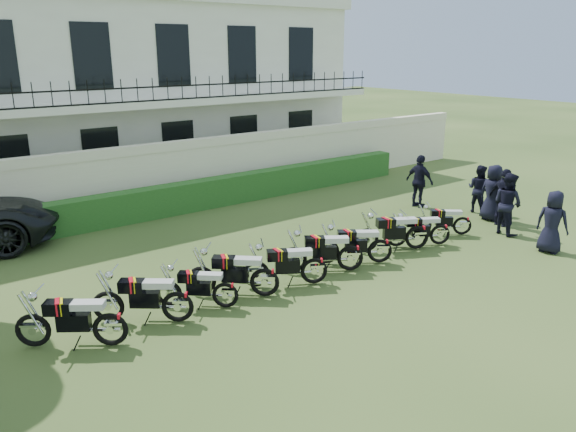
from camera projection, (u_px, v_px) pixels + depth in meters
name	position (u px, v px, depth m)	size (l,w,h in m)	color
ground	(315.00, 279.00, 13.59)	(100.00, 100.00, 0.00)	#2C451B
perimeter_wall	(166.00, 175.00, 19.33)	(30.00, 0.35, 2.30)	#F1E5CB
hedge	(204.00, 194.00, 19.50)	(18.00, 0.60, 1.00)	#1E4C1B
building	(99.00, 90.00, 23.13)	(20.40, 9.60, 7.40)	white
motorcycle_0	(110.00, 321.00, 10.38)	(1.75, 1.30, 1.14)	black
motorcycle_1	(177.00, 299.00, 11.30)	(1.69, 1.36, 1.13)	black
motorcycle_2	(225.00, 289.00, 11.95)	(1.40, 1.26, 0.98)	black
motorcycle_3	(265.00, 275.00, 12.47)	(1.62, 1.48, 1.14)	black
motorcycle_4	(314.00, 265.00, 13.15)	(1.80, 1.08, 1.10)	black
motorcycle_5	(350.00, 252.00, 13.92)	(1.77, 1.23, 1.13)	black
motorcycle_6	(380.00, 245.00, 14.44)	(1.69, 1.24, 1.09)	black
motorcycle_7	(417.00, 232.00, 15.42)	(1.88, 1.11, 1.14)	black
motorcycle_8	(440.00, 230.00, 15.80)	(1.64, 1.00, 1.00)	black
motorcycle_9	(463.00, 221.00, 16.65)	(1.38, 1.16, 0.94)	black
officer_0	(552.00, 222.00, 15.16)	(0.85, 0.55, 1.73)	black
officer_1	(508.00, 204.00, 16.67)	(0.91, 0.71, 1.87)	black
officer_2	(504.00, 198.00, 17.42)	(1.06, 0.44, 1.82)	black
officer_3	(493.00, 193.00, 18.01)	(0.89, 0.58, 1.82)	black
officer_4	(479.00, 189.00, 18.89)	(0.79, 0.62, 1.63)	black
officer_5	(420.00, 181.00, 19.48)	(1.08, 0.45, 1.85)	black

